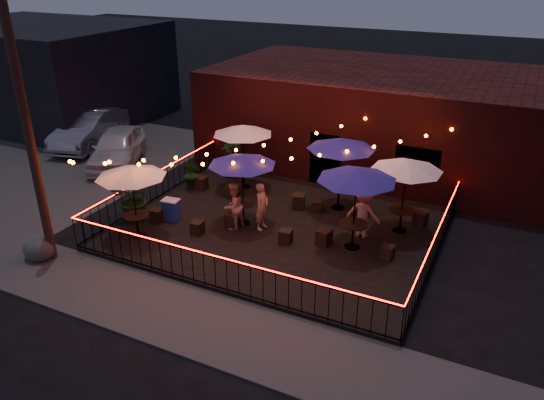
{
  "coord_description": "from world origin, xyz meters",
  "views": [
    {
      "loc": [
        6.63,
        -12.07,
        8.34
      ],
      "look_at": [
        -0.15,
        1.74,
        1.21
      ],
      "focal_mm": 35.0,
      "sensor_mm": 36.0,
      "label": 1
    }
  ],
  "objects": [
    {
      "name": "bistro_chair_1",
      "position": [
        -2.17,
        0.39,
        0.37
      ],
      "size": [
        0.38,
        0.38,
        0.43
      ],
      "primitive_type": "cube",
      "rotation": [
        0.0,
        0.0,
        3.18
      ],
      "color": "black",
      "rests_on": "patio"
    },
    {
      "name": "bistro_chair_6",
      "position": [
        -0.01,
        3.61,
        0.41
      ],
      "size": [
        0.54,
        0.54,
        0.51
      ],
      "primitive_type": "cube",
      "rotation": [
        0.0,
        0.0,
        0.32
      ],
      "color": "black",
      "rests_on": "patio"
    },
    {
      "name": "fence_front",
      "position": [
        0.0,
        -2.0,
        0.66
      ],
      "size": [
        10.0,
        0.04,
        1.04
      ],
      "color": "black",
      "rests_on": "patio"
    },
    {
      "name": "bistro_chair_4",
      "position": [
        -1.4,
        1.31,
        0.39
      ],
      "size": [
        0.44,
        0.44,
        0.48
      ],
      "primitive_type": "cube",
      "rotation": [
        0.0,
        0.0,
        -0.09
      ],
      "color": "black",
      "rests_on": "patio"
    },
    {
      "name": "boulder",
      "position": [
        -5.69,
        -2.81,
        0.37
      ],
      "size": [
        1.18,
        1.1,
        0.73
      ],
      "primitive_type": "ellipsoid",
      "rotation": [
        0.0,
        0.0,
        0.4
      ],
      "color": "#4A4B45",
      "rests_on": "ground"
    },
    {
      "name": "car_white",
      "position": [
        -8.97,
        4.49,
        0.77
      ],
      "size": [
        3.65,
        4.83,
        1.53
      ],
      "primitive_type": "imported",
      "rotation": [
        0.0,
        0.0,
        0.47
      ],
      "color": "white",
      "rests_on": "ground"
    },
    {
      "name": "bistro_chair_7",
      "position": [
        0.68,
        3.65,
        0.35
      ],
      "size": [
        0.41,
        0.41,
        0.4
      ],
      "primitive_type": "cube",
      "rotation": [
        0.0,
        0.0,
        3.41
      ],
      "color": "black",
      "rests_on": "patio"
    },
    {
      "name": "cafe_table_5",
      "position": [
        3.64,
        3.47,
        2.42
      ],
      "size": [
        2.87,
        2.87,
        2.48
      ],
      "rotation": [
        0.0,
        0.0,
        0.34
      ],
      "color": "black",
      "rests_on": "patio"
    },
    {
      "name": "patio",
      "position": [
        0.0,
        2.0,
        0.07
      ],
      "size": [
        10.0,
        8.0,
        0.15
      ],
      "primitive_type": "cube",
      "color": "black",
      "rests_on": "ground"
    },
    {
      "name": "sidewalk",
      "position": [
        0.0,
        -3.25,
        0.03
      ],
      "size": [
        18.0,
        2.5,
        0.05
      ],
      "primitive_type": "cube",
      "color": "#494643",
      "rests_on": "ground"
    },
    {
      "name": "patron_b",
      "position": [
        -1.31,
        1.26,
        0.95
      ],
      "size": [
        0.77,
        0.9,
        1.6
      ],
      "primitive_type": "imported",
      "rotation": [
        0.0,
        0.0,
        -1.81
      ],
      "color": "tan",
      "rests_on": "patio"
    },
    {
      "name": "patron_c",
      "position": [
        2.64,
        2.58,
        0.99
      ],
      "size": [
        1.11,
        0.66,
        1.68
      ],
      "primitive_type": "imported",
      "rotation": [
        0.0,
        0.0,
        3.11
      ],
      "color": "tan",
      "rests_on": "patio"
    },
    {
      "name": "bistro_chair_8",
      "position": [
        1.73,
        1.58,
        0.39
      ],
      "size": [
        0.47,
        0.47,
        0.48
      ],
      "primitive_type": "cube",
      "rotation": [
        0.0,
        0.0,
        -0.18
      ],
      "color": "black",
      "rests_on": "patio"
    },
    {
      "name": "bistro_chair_11",
      "position": [
        4.14,
        4.19,
        0.39
      ],
      "size": [
        0.5,
        0.5,
        0.48
      ],
      "primitive_type": "cube",
      "rotation": [
        0.0,
        0.0,
        2.89
      ],
      "color": "black",
      "rests_on": "patio"
    },
    {
      "name": "patron_a",
      "position": [
        -0.47,
        1.65,
        0.95
      ],
      "size": [
        0.41,
        0.6,
        1.59
      ],
      "primitive_type": "imported",
      "rotation": [
        0.0,
        0.0,
        1.52
      ],
      "color": "tan",
      "rests_on": "patio"
    },
    {
      "name": "parking_lot",
      "position": [
        -12.0,
        4.0,
        0.01
      ],
      "size": [
        11.0,
        12.0,
        0.02
      ],
      "primitive_type": "cube",
      "color": "#494643",
      "rests_on": "ground"
    },
    {
      "name": "bistro_chair_9",
      "position": [
        3.73,
        1.58,
        0.37
      ],
      "size": [
        0.41,
        0.41,
        0.43
      ],
      "primitive_type": "cube",
      "rotation": [
        0.0,
        0.0,
        3.0
      ],
      "color": "black",
      "rests_on": "patio"
    },
    {
      "name": "ground",
      "position": [
        0.0,
        0.0,
        0.0
      ],
      "size": [
        110.0,
        110.0,
        0.0
      ],
      "primitive_type": "plane",
      "color": "black",
      "rests_on": "ground"
    },
    {
      "name": "bistro_chair_2",
      "position": [
        -4.04,
        3.51,
        0.39
      ],
      "size": [
        0.42,
        0.42,
        0.49
      ],
      "primitive_type": "cube",
      "rotation": [
        0.0,
        0.0,
        0.02
      ],
      "color": "black",
      "rests_on": "patio"
    },
    {
      "name": "cafe_table_3",
      "position": [
        1.25,
        4.21,
        2.53
      ],
      "size": [
        3.1,
        3.1,
        2.6
      ],
      "rotation": [
        0.0,
        0.0,
        -0.4
      ],
      "color": "black",
      "rests_on": "patio"
    },
    {
      "name": "bistro_chair_10",
      "position": [
        2.05,
        4.04,
        0.36
      ],
      "size": [
        0.46,
        0.46,
        0.42
      ],
      "primitive_type": "cube",
      "rotation": [
        0.0,
        0.0,
        0.42
      ],
      "color": "black",
      "rests_on": "patio"
    },
    {
      "name": "fence_right",
      "position": [
        5.0,
        2.0,
        0.66
      ],
      "size": [
        0.04,
        8.0,
        1.04
      ],
      "rotation": [
        0.0,
        0.0,
        1.57
      ],
      "color": "black",
      "rests_on": "patio"
    },
    {
      "name": "bistro_chair_5",
      "position": [
        0.63,
        1.11,
        0.37
      ],
      "size": [
        0.42,
        0.42,
        0.45
      ],
      "primitive_type": "cube",
      "rotation": [
        0.0,
        0.0,
        3.25
      ],
      "color": "black",
      "rests_on": "patio"
    },
    {
      "name": "potted_shrub_c",
      "position": [
        -3.71,
        5.27,
        0.87
      ],
      "size": [
        0.89,
        0.89,
        1.45
      ],
      "primitive_type": "imported",
      "rotation": [
        0.0,
        0.0,
        0.1
      ],
      "color": "#12370A",
      "rests_on": "patio"
    },
    {
      "name": "fence_left",
      "position": [
        -5.0,
        2.0,
        0.66
      ],
      "size": [
        0.04,
        8.0,
        1.04
      ],
      "rotation": [
        0.0,
        0.0,
        1.57
      ],
      "color": "black",
      "rests_on": "patio"
    },
    {
      "name": "potted_shrub_b",
      "position": [
        -4.33,
        3.35,
        0.76
      ],
      "size": [
        0.82,
        0.74,
        1.22
      ],
      "primitive_type": "imported",
      "rotation": [
        0.0,
        0.0,
        -0.36
      ],
      "color": "#0C360E",
      "rests_on": "patio"
    },
    {
      "name": "brick_building",
      "position": [
        1.0,
        9.99,
        2.0
      ],
      "size": [
        14.0,
        8.0,
        4.0
      ],
      "color": "#3E1210",
      "rests_on": "ground"
    },
    {
      "name": "car_silver",
      "position": [
        -11.9,
        5.92,
        0.83
      ],
      "size": [
        3.01,
        5.31,
        1.66
      ],
      "primitive_type": "imported",
      "rotation": [
        0.0,
        0.0,
        0.26
      ],
      "color": "#939399",
      "rests_on": "ground"
    },
    {
      "name": "background_building",
      "position": [
        -18.0,
        9.0,
        2.5
      ],
      "size": [
        12.0,
        9.0,
        5.0
      ],
      "primitive_type": "cube",
      "color": "black",
      "rests_on": "ground"
    },
    {
      "name": "bistro_chair_0",
      "position": [
        -3.87,
        0.54,
        0.38
      ],
      "size": [
        0.4,
        0.4,
        0.45
      ],
      "primitive_type": "cube",
      "rotation": [
        0.0,
        0.0,
        0.06
      ],
      "color": "black",
      "rests_on": "patio"
    },
    {
      "name": "bistro_chair_3",
      "position": [
        -2.5,
        3.37,
        0.41
      ],
      "size": [
        0.44,
        0.44,
        0.51
      ],
      "primitive_type": "cube",
      "rotation": [
        0.0,
        0.0,
        3.15
      ],
      "color": "black",
      "rests_on": "patio"
    },
    {
      "name": "cafe_table_2",
      "position": [
        -1.19,
        1.7,
        2.39
      ],
      "size": [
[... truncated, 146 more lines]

